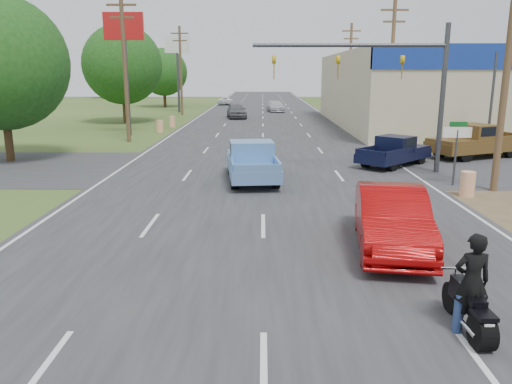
{
  "coord_description": "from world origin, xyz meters",
  "views": [
    {
      "loc": [
        -0.03,
        -7.14,
        4.7
      ],
      "look_at": [
        -0.22,
        7.2,
        1.3
      ],
      "focal_mm": 35.0,
      "sensor_mm": 36.0,
      "label": 1
    }
  ],
  "objects_px": {
    "navy_pickup": "(395,151)",
    "distant_car_white": "(226,101)",
    "distant_car_silver": "(276,106)",
    "blue_pickup": "(252,161)",
    "brown_pickup": "(474,141)",
    "motorcycle": "(470,311)",
    "distant_car_grey": "(236,111)",
    "rider": "(471,287)",
    "red_convertible": "(392,219)"
  },
  "relations": [
    {
      "from": "motorcycle",
      "to": "distant_car_silver",
      "type": "bearing_deg",
      "value": 90.58
    },
    {
      "from": "motorcycle",
      "to": "distant_car_grey",
      "type": "bearing_deg",
      "value": 96.57
    },
    {
      "from": "rider",
      "to": "distant_car_grey",
      "type": "relative_size",
      "value": 0.38
    },
    {
      "from": "motorcycle",
      "to": "distant_car_grey",
      "type": "xyz_separation_m",
      "value": [
        -6.66,
        46.17,
        0.36
      ]
    },
    {
      "from": "brown_pickup",
      "to": "distant_car_white",
      "type": "height_order",
      "value": "brown_pickup"
    },
    {
      "from": "distant_car_silver",
      "to": "rider",
      "type": "bearing_deg",
      "value": -95.72
    },
    {
      "from": "navy_pickup",
      "to": "distant_car_white",
      "type": "bearing_deg",
      "value": 148.27
    },
    {
      "from": "distant_car_silver",
      "to": "distant_car_grey",
      "type": "bearing_deg",
      "value": -123.23
    },
    {
      "from": "distant_car_silver",
      "to": "distant_car_white",
      "type": "bearing_deg",
      "value": 108.91
    },
    {
      "from": "distant_car_white",
      "to": "brown_pickup",
      "type": "bearing_deg",
      "value": 110.83
    },
    {
      "from": "distant_car_silver",
      "to": "motorcycle",
      "type": "bearing_deg",
      "value": -95.72
    },
    {
      "from": "red_convertible",
      "to": "navy_pickup",
      "type": "relative_size",
      "value": 1.1
    },
    {
      "from": "blue_pickup",
      "to": "distant_car_white",
      "type": "bearing_deg",
      "value": 89.35
    },
    {
      "from": "motorcycle",
      "to": "brown_pickup",
      "type": "relative_size",
      "value": 0.33
    },
    {
      "from": "rider",
      "to": "motorcycle",
      "type": "bearing_deg",
      "value": 90.0
    },
    {
      "from": "motorcycle",
      "to": "navy_pickup",
      "type": "relative_size",
      "value": 0.44
    },
    {
      "from": "motorcycle",
      "to": "blue_pickup",
      "type": "height_order",
      "value": "blue_pickup"
    },
    {
      "from": "motorcycle",
      "to": "distant_car_white",
      "type": "bearing_deg",
      "value": 96.12
    },
    {
      "from": "navy_pickup",
      "to": "motorcycle",
      "type": "bearing_deg",
      "value": -55.44
    },
    {
      "from": "motorcycle",
      "to": "distant_car_silver",
      "type": "height_order",
      "value": "distant_car_silver"
    },
    {
      "from": "blue_pickup",
      "to": "brown_pickup",
      "type": "height_order",
      "value": "brown_pickup"
    },
    {
      "from": "blue_pickup",
      "to": "distant_car_white",
      "type": "relative_size",
      "value": 1.27
    },
    {
      "from": "motorcycle",
      "to": "rider",
      "type": "relative_size",
      "value": 1.1
    },
    {
      "from": "distant_car_grey",
      "to": "distant_car_silver",
      "type": "bearing_deg",
      "value": 56.54
    },
    {
      "from": "rider",
      "to": "blue_pickup",
      "type": "distance_m",
      "value": 14.33
    },
    {
      "from": "motorcycle",
      "to": "distant_car_grey",
      "type": "distance_m",
      "value": 46.65
    },
    {
      "from": "blue_pickup",
      "to": "brown_pickup",
      "type": "relative_size",
      "value": 0.9
    },
    {
      "from": "rider",
      "to": "distant_car_white",
      "type": "bearing_deg",
      "value": -83.87
    },
    {
      "from": "brown_pickup",
      "to": "distant_car_white",
      "type": "xyz_separation_m",
      "value": [
        -17.91,
        50.23,
        -0.36
      ]
    },
    {
      "from": "motorcycle",
      "to": "distant_car_white",
      "type": "relative_size",
      "value": 0.46
    },
    {
      "from": "brown_pickup",
      "to": "navy_pickup",
      "type": "bearing_deg",
      "value": 92.09
    },
    {
      "from": "blue_pickup",
      "to": "distant_car_grey",
      "type": "distance_m",
      "value": 32.54
    },
    {
      "from": "blue_pickup",
      "to": "navy_pickup",
      "type": "xyz_separation_m",
      "value": [
        7.45,
        3.81,
        -0.11
      ]
    },
    {
      "from": "distant_car_grey",
      "to": "distant_car_white",
      "type": "bearing_deg",
      "value": 88.73
    },
    {
      "from": "brown_pickup",
      "to": "distant_car_silver",
      "type": "relative_size",
      "value": 1.32
    },
    {
      "from": "brown_pickup",
      "to": "distant_car_grey",
      "type": "relative_size",
      "value": 1.29
    },
    {
      "from": "distant_car_grey",
      "to": "distant_car_white",
      "type": "distance_m",
      "value": 24.37
    },
    {
      "from": "brown_pickup",
      "to": "distant_car_grey",
      "type": "distance_m",
      "value": 30.04
    },
    {
      "from": "red_convertible",
      "to": "blue_pickup",
      "type": "relative_size",
      "value": 0.91
    },
    {
      "from": "red_convertible",
      "to": "distant_car_white",
      "type": "height_order",
      "value": "red_convertible"
    },
    {
      "from": "brown_pickup",
      "to": "distant_car_silver",
      "type": "xyz_separation_m",
      "value": [
        -10.48,
        35.56,
        -0.29
      ]
    },
    {
      "from": "red_convertible",
      "to": "rider",
      "type": "xyz_separation_m",
      "value": [
        0.29,
        -4.6,
        0.08
      ]
    },
    {
      "from": "rider",
      "to": "distant_car_silver",
      "type": "distance_m",
      "value": 55.69
    },
    {
      "from": "distant_car_silver",
      "to": "distant_car_white",
      "type": "height_order",
      "value": "distant_car_silver"
    },
    {
      "from": "rider",
      "to": "brown_pickup",
      "type": "distance_m",
      "value": 21.74
    },
    {
      "from": "blue_pickup",
      "to": "distant_car_white",
      "type": "distance_m",
      "value": 56.9
    },
    {
      "from": "navy_pickup",
      "to": "distant_car_white",
      "type": "height_order",
      "value": "navy_pickup"
    },
    {
      "from": "distant_car_silver",
      "to": "blue_pickup",
      "type": "bearing_deg",
      "value": -100.87
    },
    {
      "from": "motorcycle",
      "to": "brown_pickup",
      "type": "xyz_separation_m",
      "value": [
        8.32,
        20.13,
        0.51
      ]
    },
    {
      "from": "navy_pickup",
      "to": "distant_car_grey",
      "type": "distance_m",
      "value": 30.27
    }
  ]
}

